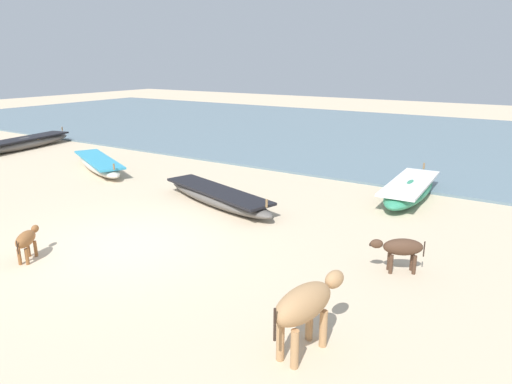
{
  "coord_description": "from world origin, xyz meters",
  "views": [
    {
      "loc": [
        7.4,
        -6.37,
        3.92
      ],
      "look_at": [
        1.25,
        3.24,
        0.6
      ],
      "focal_mm": 32.09,
      "sensor_mm": 36.0,
      "label": 1
    }
  ],
  "objects_px": {
    "fishing_boat_0": "(410,189)",
    "calf_far_dark": "(401,248)",
    "fishing_boat_3": "(25,143)",
    "fishing_boat_4": "(217,196)",
    "calf_near_brown": "(27,240)",
    "cow_adult_tan": "(306,305)",
    "fishing_boat_1": "(99,164)"
  },
  "relations": [
    {
      "from": "fishing_boat_1",
      "to": "calf_near_brown",
      "type": "height_order",
      "value": "fishing_boat_1"
    },
    {
      "from": "fishing_boat_3",
      "to": "fishing_boat_4",
      "type": "height_order",
      "value": "fishing_boat_3"
    },
    {
      "from": "fishing_boat_0",
      "to": "fishing_boat_3",
      "type": "relative_size",
      "value": 0.8
    },
    {
      "from": "fishing_boat_0",
      "to": "calf_near_brown",
      "type": "bearing_deg",
      "value": 145.87
    },
    {
      "from": "fishing_boat_1",
      "to": "fishing_boat_3",
      "type": "xyz_separation_m",
      "value": [
        -6.25,
        0.97,
        0.03
      ]
    },
    {
      "from": "fishing_boat_0",
      "to": "calf_far_dark",
      "type": "bearing_deg",
      "value": -169.07
    },
    {
      "from": "fishing_boat_0",
      "to": "calf_far_dark",
      "type": "xyz_separation_m",
      "value": [
        1.13,
        -4.98,
        0.21
      ]
    },
    {
      "from": "fishing_boat_1",
      "to": "fishing_boat_3",
      "type": "height_order",
      "value": "fishing_boat_3"
    },
    {
      "from": "fishing_boat_4",
      "to": "calf_far_dark",
      "type": "distance_m",
      "value": 5.7
    },
    {
      "from": "calf_far_dark",
      "to": "calf_near_brown",
      "type": "bearing_deg",
      "value": -1.06
    },
    {
      "from": "fishing_boat_4",
      "to": "calf_far_dark",
      "type": "xyz_separation_m",
      "value": [
        5.5,
        -1.49,
        0.25
      ]
    },
    {
      "from": "fishing_boat_0",
      "to": "fishing_boat_1",
      "type": "height_order",
      "value": "fishing_boat_0"
    },
    {
      "from": "fishing_boat_1",
      "to": "fishing_boat_0",
      "type": "bearing_deg",
      "value": 38.53
    },
    {
      "from": "cow_adult_tan",
      "to": "fishing_boat_0",
      "type": "bearing_deg",
      "value": 15.25
    },
    {
      "from": "cow_adult_tan",
      "to": "calf_near_brown",
      "type": "relative_size",
      "value": 1.81
    },
    {
      "from": "fishing_boat_3",
      "to": "calf_far_dark",
      "type": "xyz_separation_m",
      "value": [
        17.91,
        -3.41,
        0.21
      ]
    },
    {
      "from": "cow_adult_tan",
      "to": "fishing_boat_3",
      "type": "bearing_deg",
      "value": 79.47
    },
    {
      "from": "fishing_boat_4",
      "to": "calf_near_brown",
      "type": "xyz_separation_m",
      "value": [
        -0.98,
        -5.0,
        0.2
      ]
    },
    {
      "from": "fishing_boat_0",
      "to": "calf_near_brown",
      "type": "relative_size",
      "value": 4.74
    },
    {
      "from": "calf_near_brown",
      "to": "fishing_boat_0",
      "type": "bearing_deg",
      "value": -66.66
    },
    {
      "from": "fishing_boat_1",
      "to": "calf_far_dark",
      "type": "relative_size",
      "value": 4.54
    },
    {
      "from": "fishing_boat_0",
      "to": "cow_adult_tan",
      "type": "xyz_separation_m",
      "value": [
        0.73,
        -8.18,
        0.45
      ]
    },
    {
      "from": "fishing_boat_4",
      "to": "calf_near_brown",
      "type": "distance_m",
      "value": 5.1
    },
    {
      "from": "fishing_boat_0",
      "to": "cow_adult_tan",
      "type": "bearing_deg",
      "value": -176.79
    },
    {
      "from": "fishing_boat_0",
      "to": "fishing_boat_1",
      "type": "distance_m",
      "value": 10.84
    },
    {
      "from": "fishing_boat_3",
      "to": "fishing_boat_0",
      "type": "bearing_deg",
      "value": -95.14
    },
    {
      "from": "fishing_boat_0",
      "to": "fishing_boat_1",
      "type": "bearing_deg",
      "value": 101.65
    },
    {
      "from": "fishing_boat_1",
      "to": "fishing_boat_3",
      "type": "distance_m",
      "value": 6.32
    },
    {
      "from": "calf_near_brown",
      "to": "calf_far_dark",
      "type": "height_order",
      "value": "calf_far_dark"
    },
    {
      "from": "fishing_boat_0",
      "to": "fishing_boat_4",
      "type": "relative_size",
      "value": 0.89
    },
    {
      "from": "calf_near_brown",
      "to": "calf_far_dark",
      "type": "relative_size",
      "value": 0.88
    },
    {
      "from": "calf_near_brown",
      "to": "calf_far_dark",
      "type": "distance_m",
      "value": 7.37
    }
  ]
}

